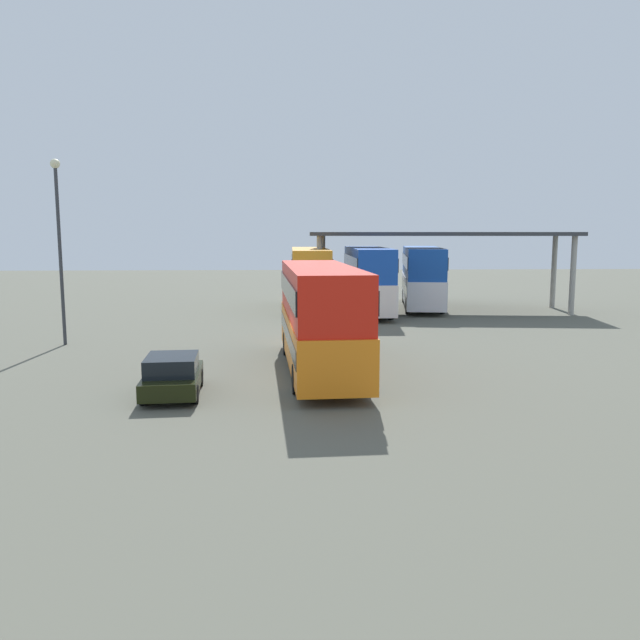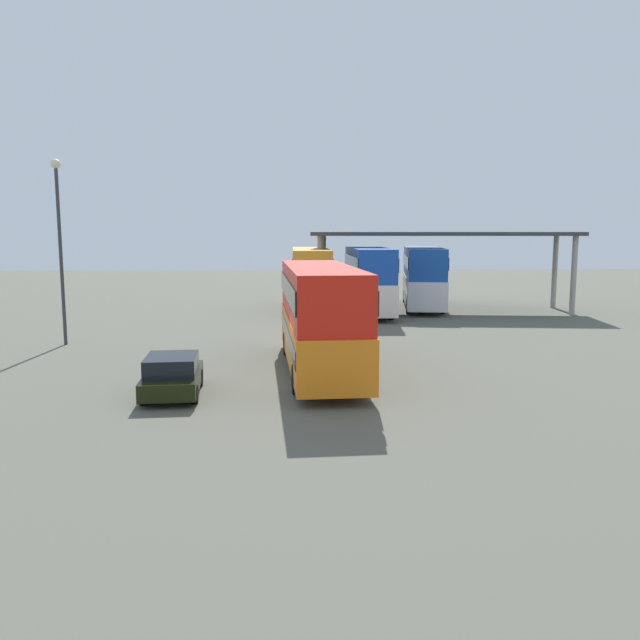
# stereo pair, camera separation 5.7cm
# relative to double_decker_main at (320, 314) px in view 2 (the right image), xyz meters

# --- Properties ---
(ground_plane) EXTENTS (140.00, 140.00, 0.00)m
(ground_plane) POSITION_rel_double_decker_main_xyz_m (-0.53, -2.49, -2.24)
(ground_plane) COLOR #58594C
(double_decker_main) EXTENTS (3.12, 11.00, 4.07)m
(double_decker_main) POSITION_rel_double_decker_main_xyz_m (0.00, 0.00, 0.00)
(double_decker_main) COLOR orange
(double_decker_main) RESTS_ON ground_plane
(parked_hatchback) EXTENTS (2.04, 3.87, 1.35)m
(parked_hatchback) POSITION_rel_double_decker_main_xyz_m (-5.02, -3.45, -1.56)
(parked_hatchback) COLOR black
(parked_hatchback) RESTS_ON ground_plane
(double_decker_near_canopy) EXTENTS (2.54, 11.06, 4.25)m
(double_decker_near_canopy) POSITION_rel_double_decker_main_xyz_m (0.21, 19.51, 0.10)
(double_decker_near_canopy) COLOR white
(double_decker_near_canopy) RESTS_ON ground_plane
(double_decker_mid_row) EXTENTS (2.55, 10.74, 4.35)m
(double_decker_mid_row) POSITION_rel_double_decker_main_xyz_m (4.03, 17.72, 0.15)
(double_decker_mid_row) COLOR silver
(double_decker_mid_row) RESTS_ON ground_plane
(double_decker_far_right) EXTENTS (4.14, 11.45, 4.30)m
(double_decker_far_right) POSITION_rel_double_decker_main_xyz_m (8.30, 20.57, 0.12)
(double_decker_far_right) COLOR silver
(double_decker_far_right) RESTS_ON ground_plane
(depot_canopy) EXTENTS (18.16, 7.05, 5.38)m
(depot_canopy) POSITION_rel_double_decker_main_xyz_m (9.21, 18.87, 2.74)
(depot_canopy) COLOR #33353A
(depot_canopy) RESTS_ON ground_plane
(lamppost_tall) EXTENTS (0.44, 0.44, 8.71)m
(lamppost_tall) POSITION_rel_double_decker_main_xyz_m (-11.96, 6.33, 3.17)
(lamppost_tall) COLOR #33353A
(lamppost_tall) RESTS_ON ground_plane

